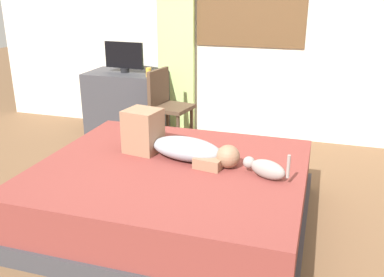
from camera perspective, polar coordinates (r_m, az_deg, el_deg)
ground_plane at (r=3.27m, az=-1.53°, el=-11.52°), size 16.00×16.00×0.00m
back_wall_with_window at (r=4.97m, az=7.05°, el=16.86°), size 6.40×0.14×2.90m
bed at (r=3.23m, az=-2.77°, el=-7.32°), size 1.98×1.75×0.45m
person_lying at (r=3.24m, az=-2.32°, el=-0.62°), size 0.94×0.39×0.34m
cat at (r=2.95m, az=9.81°, el=-3.96°), size 0.34×0.21×0.21m
desk at (r=5.17m, az=-8.64°, el=4.70°), size 0.90×0.56×0.74m
tv_monitor at (r=5.06m, az=-9.06°, el=10.75°), size 0.48×0.10×0.35m
cup at (r=4.80m, az=-5.82°, el=8.80°), size 0.06×0.06×0.10m
chair_by_desk at (r=4.61m, az=-3.41°, el=4.81°), size 0.44×0.44×0.86m
curtain_left at (r=5.07m, az=-2.17°, el=14.35°), size 0.44×0.06×2.43m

